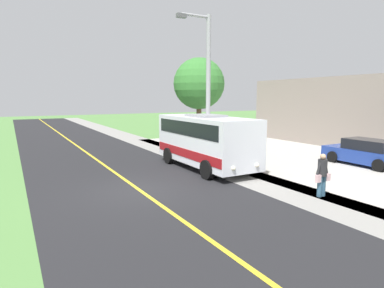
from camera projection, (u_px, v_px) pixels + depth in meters
name	position (u px, v px, depth m)	size (l,w,h in m)	color
ground_plane	(139.00, 190.00, 13.07)	(120.00, 120.00, 0.00)	#548442
road_surface	(139.00, 190.00, 13.07)	(8.00, 100.00, 0.01)	black
sidewalk	(242.00, 175.00, 15.59)	(2.40, 100.00, 0.01)	gray
road_centre_line	(139.00, 190.00, 13.07)	(0.16, 100.00, 0.00)	gold
shuttle_bus_front	(206.00, 139.00, 16.92)	(2.63, 6.73, 2.83)	white
pedestrian_with_bags	(322.00, 174.00, 12.13)	(0.72, 0.34, 1.64)	#335972
street_light_pole	(206.00, 84.00, 17.22)	(1.97, 0.24, 7.97)	#9E9EA3
parked_car_near	(366.00, 153.00, 17.79)	(2.09, 4.44, 1.45)	navy
tree_curbside	(199.00, 84.00, 22.75)	(3.60, 3.60, 6.47)	brown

